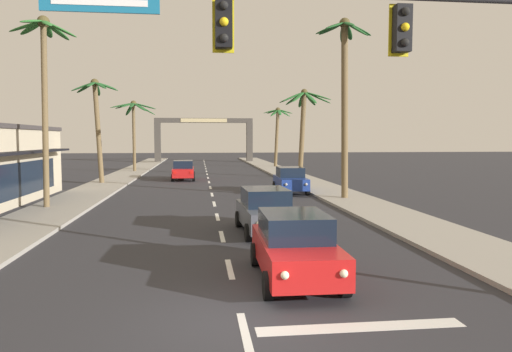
{
  "coord_description": "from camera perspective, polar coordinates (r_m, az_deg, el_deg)",
  "views": [
    {
      "loc": [
        -0.81,
        -9.04,
        3.56
      ],
      "look_at": [
        1.24,
        8.0,
        2.2
      ],
      "focal_mm": 33.43,
      "sensor_mm": 36.0,
      "label": 1
    }
  ],
  "objects": [
    {
      "name": "palm_left_second",
      "position": [
        26.11,
        -24.03,
        11.66
      ],
      "size": [
        3.06,
        3.23,
        9.52
      ],
      "color": "brown",
      "rests_on": "ground"
    },
    {
      "name": "town_gateway_arch",
      "position": [
        72.05,
        -6.24,
        5.06
      ],
      "size": [
        14.63,
        0.9,
        6.59
      ],
      "color": "#423D38",
      "rests_on": "ground"
    },
    {
      "name": "palm_right_second",
      "position": [
        28.08,
        10.53,
        11.47
      ],
      "size": [
        3.35,
        3.25,
        10.33
      ],
      "color": "brown",
      "rests_on": "ground"
    },
    {
      "name": "sedan_oncoming_far",
      "position": [
        41.18,
        -8.7,
        0.7
      ],
      "size": [
        1.99,
        4.47,
        1.68
      ],
      "color": "red",
      "rests_on": "ground"
    },
    {
      "name": "palm_left_farthest",
      "position": [
        51.49,
        -14.41,
        6.9
      ],
      "size": [
        4.56,
        4.91,
        7.49
      ],
      "color": "brown",
      "rests_on": "ground"
    },
    {
      "name": "traffic_signal_mast",
      "position": [
        10.31,
        17.86,
        12.94
      ],
      "size": [
        10.78,
        0.41,
        7.25
      ],
      "color": "#2D2D33",
      "rests_on": "ground"
    },
    {
      "name": "lane_markings",
      "position": [
        29.31,
        -4.34,
        -2.45
      ],
      "size": [
        4.28,
        88.87,
        0.01
      ],
      "color": "silver",
      "rests_on": "ground"
    },
    {
      "name": "sidewalk_right",
      "position": [
        30.49,
        9.6,
        -2.11
      ],
      "size": [
        3.2,
        110.0,
        0.14
      ],
      "primitive_type": "cube",
      "color": "#9E998E",
      "rests_on": "ground"
    },
    {
      "name": "palm_left_third",
      "position": [
        38.73,
        -18.5,
        7.4
      ],
      "size": [
        3.5,
        3.49,
        8.1
      ],
      "color": "brown",
      "rests_on": "ground"
    },
    {
      "name": "ground_plane",
      "position": [
        9.75,
        -1.68,
        -16.88
      ],
      "size": [
        220.0,
        220.0,
        0.0
      ],
      "primitive_type": "plane",
      "color": "#2D2D33"
    },
    {
      "name": "sedan_parked_nearest_kerb",
      "position": [
        31.27,
        4.14,
        -0.45
      ],
      "size": [
        2.05,
        4.49,
        1.68
      ],
      "color": "navy",
      "rests_on": "ground"
    },
    {
      "name": "sedan_lead_at_stop_bar",
      "position": [
        12.16,
        4.67,
        -8.34
      ],
      "size": [
        2.0,
        4.47,
        1.68
      ],
      "color": "red",
      "rests_on": "ground"
    },
    {
      "name": "sidewalk_left",
      "position": [
        30.07,
        -20.27,
        -2.42
      ],
      "size": [
        3.2,
        110.0,
        0.14
      ],
      "primitive_type": "cube",
      "color": "#9E998E",
      "rests_on": "ground"
    },
    {
      "name": "palm_right_third",
      "position": [
        43.27,
        5.66,
        7.22
      ],
      "size": [
        4.67,
        4.61,
        7.99
      ],
      "color": "brown",
      "rests_on": "ground"
    },
    {
      "name": "palm_right_farthest",
      "position": [
        58.59,
        2.57,
        6.09
      ],
      "size": [
        3.58,
        3.46,
        7.34
      ],
      "color": "brown",
      "rests_on": "ground"
    },
    {
      "name": "sedan_third_in_queue",
      "position": [
        17.95,
        1.17,
        -4.14
      ],
      "size": [
        2.07,
        4.5,
        1.68
      ],
      "color": "#4C515B",
      "rests_on": "ground"
    }
  ]
}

